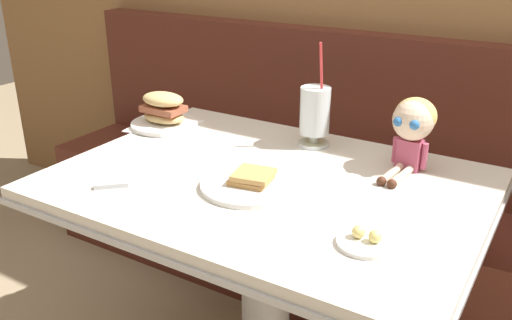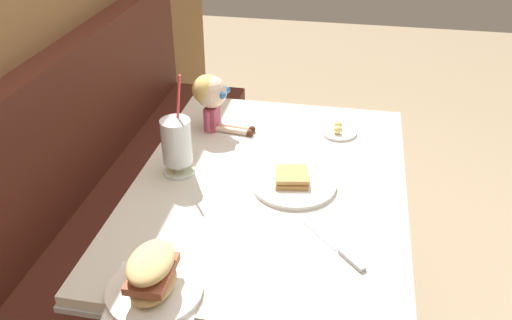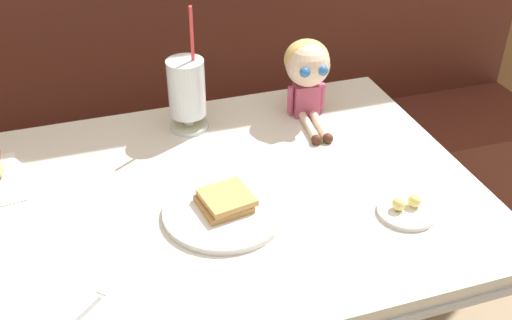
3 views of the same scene
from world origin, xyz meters
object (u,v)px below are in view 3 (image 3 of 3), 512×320
Objects in this scene: toast_plate at (225,209)px; milkshake_glass at (187,92)px; seated_doll at (308,69)px; butter_saucer at (407,209)px; butter_knife at (94,299)px.

milkshake_glass reaches higher than toast_plate.
milkshake_glass is at bearing 88.71° from toast_plate.
toast_plate is 1.12× the size of seated_doll.
seated_doll reaches higher than butter_saucer.
seated_doll is at bearing 95.84° from butter_saucer.
seated_doll is (0.30, -0.03, 0.03)m from milkshake_glass.
milkshake_glass is 2.63× the size of butter_saucer.
milkshake_glass is 1.70× the size of butter_knife.
milkshake_glass is 1.42× the size of seated_doll.
milkshake_glass is at bearing 174.68° from seated_doll.
butter_saucer is 0.46m from seated_doll.
butter_knife is (-0.63, -0.05, -0.00)m from butter_saucer.
seated_doll reaches higher than butter_knife.
seated_doll is at bearing 39.92° from butter_knife.
milkshake_glass is at bearing 61.10° from butter_knife.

